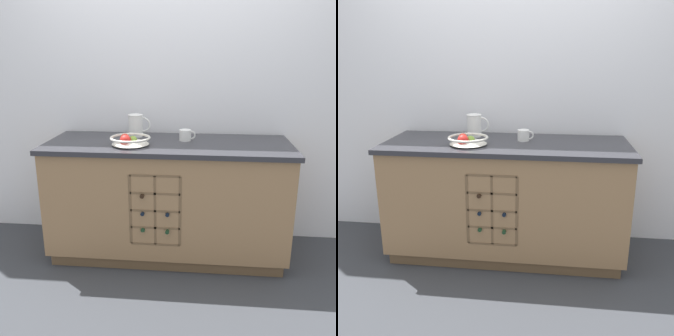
# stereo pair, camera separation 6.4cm
# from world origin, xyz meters

# --- Properties ---
(ground_plane) EXTENTS (14.00, 14.00, 0.00)m
(ground_plane) POSITION_xyz_m (0.00, 0.00, 0.00)
(ground_plane) COLOR #383A3F
(back_wall) EXTENTS (4.40, 0.06, 2.55)m
(back_wall) POSITION_xyz_m (0.00, 0.39, 1.27)
(back_wall) COLOR white
(back_wall) RESTS_ON ground_plane
(kitchen_island) EXTENTS (1.79, 0.69, 0.89)m
(kitchen_island) POSITION_xyz_m (-0.00, -0.00, 0.45)
(kitchen_island) COLOR brown
(kitchen_island) RESTS_ON ground_plane
(fruit_bowl) EXTENTS (0.29, 0.29, 0.09)m
(fruit_bowl) POSITION_xyz_m (-0.26, -0.11, 0.93)
(fruit_bowl) COLOR silver
(fruit_bowl) RESTS_ON kitchen_island
(white_pitcher) EXTENTS (0.17, 0.12, 0.17)m
(white_pitcher) POSITION_xyz_m (-0.27, 0.18, 0.98)
(white_pitcher) COLOR white
(white_pitcher) RESTS_ON kitchen_island
(ceramic_mug) EXTENTS (0.12, 0.09, 0.08)m
(ceramic_mug) POSITION_xyz_m (0.13, 0.07, 0.93)
(ceramic_mug) COLOR white
(ceramic_mug) RESTS_ON kitchen_island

